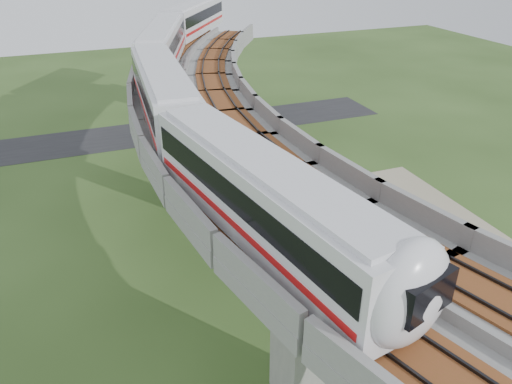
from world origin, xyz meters
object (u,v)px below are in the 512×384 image
(metro_train, at_px, (190,65))
(car_dark, at_px, (358,214))
(car_white, at_px, (423,265))
(car_red, at_px, (446,264))

(metro_train, xyz_separation_m, car_dark, (11.64, -7.78, -11.60))
(metro_train, relative_size, car_dark, 13.12)
(car_white, relative_size, car_dark, 0.86)
(metro_train, distance_m, car_dark, 18.19)
(car_red, relative_size, car_dark, 0.70)
(car_dark, bearing_deg, car_red, -145.05)
(metro_train, bearing_deg, car_dark, -33.76)
(metro_train, height_order, car_white, metro_train)
(car_white, bearing_deg, metro_train, 114.37)
(car_white, bearing_deg, car_red, -25.08)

